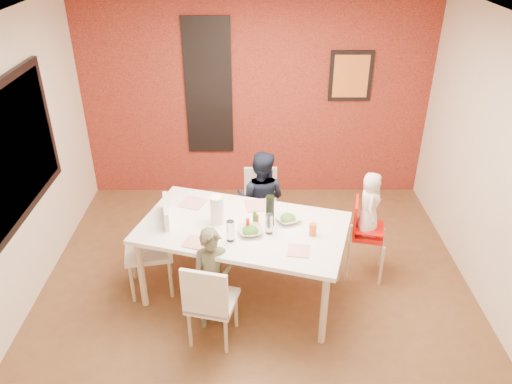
{
  "coord_description": "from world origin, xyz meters",
  "views": [
    {
      "loc": [
        -0.01,
        -3.97,
        3.46
      ],
      "look_at": [
        0.0,
        0.3,
        1.05
      ],
      "focal_mm": 35.0,
      "sensor_mm": 36.0,
      "label": 1
    }
  ],
  "objects_px": {
    "dining_table": "(243,232)",
    "paper_towel_roll": "(217,210)",
    "high_chair": "(364,231)",
    "toddler": "(370,204)",
    "child_far": "(261,200)",
    "chair_left": "(157,242)",
    "chair_far": "(261,199)",
    "chair_near": "(209,300)",
    "child_near": "(213,280)",
    "wine_bottle": "(270,211)"
  },
  "relations": [
    {
      "from": "dining_table",
      "to": "paper_towel_roll",
      "type": "height_order",
      "value": "paper_towel_roll"
    },
    {
      "from": "high_chair",
      "to": "toddler",
      "type": "height_order",
      "value": "toddler"
    },
    {
      "from": "toddler",
      "to": "child_far",
      "type": "bearing_deg",
      "value": 71.02
    },
    {
      "from": "chair_left",
      "to": "chair_far",
      "type": "bearing_deg",
      "value": 123.2
    },
    {
      "from": "chair_near",
      "to": "chair_left",
      "type": "xyz_separation_m",
      "value": [
        -0.59,
        0.79,
        0.07
      ]
    },
    {
      "from": "child_near",
      "to": "high_chair",
      "type": "bearing_deg",
      "value": 17.69
    },
    {
      "from": "dining_table",
      "to": "chair_far",
      "type": "xyz_separation_m",
      "value": [
        0.19,
        1.11,
        -0.28
      ]
    },
    {
      "from": "wine_bottle",
      "to": "dining_table",
      "type": "bearing_deg",
      "value": -175.24
    },
    {
      "from": "wine_bottle",
      "to": "paper_towel_roll",
      "type": "relative_size",
      "value": 1.09
    },
    {
      "from": "child_near",
      "to": "dining_table",
      "type": "bearing_deg",
      "value": 50.41
    },
    {
      "from": "chair_near",
      "to": "chair_left",
      "type": "height_order",
      "value": "chair_left"
    },
    {
      "from": "child_near",
      "to": "wine_bottle",
      "type": "distance_m",
      "value": 0.84
    },
    {
      "from": "chair_left",
      "to": "child_near",
      "type": "xyz_separation_m",
      "value": [
        0.6,
        -0.56,
        -0.03
      ]
    },
    {
      "from": "dining_table",
      "to": "chair_left",
      "type": "bearing_deg",
      "value": 173.44
    },
    {
      "from": "chair_near",
      "to": "chair_left",
      "type": "bearing_deg",
      "value": -40.11
    },
    {
      "from": "dining_table",
      "to": "paper_towel_roll",
      "type": "relative_size",
      "value": 7.61
    },
    {
      "from": "wine_bottle",
      "to": "paper_towel_roll",
      "type": "distance_m",
      "value": 0.51
    },
    {
      "from": "dining_table",
      "to": "toddler",
      "type": "bearing_deg",
      "value": 14.0
    },
    {
      "from": "toddler",
      "to": "wine_bottle",
      "type": "height_order",
      "value": "toddler"
    },
    {
      "from": "child_far",
      "to": "child_near",
      "type": "bearing_deg",
      "value": 87.04
    },
    {
      "from": "toddler",
      "to": "paper_towel_roll",
      "type": "xyz_separation_m",
      "value": [
        -1.53,
        -0.26,
        0.09
      ]
    },
    {
      "from": "chair_far",
      "to": "high_chair",
      "type": "distance_m",
      "value": 1.33
    },
    {
      "from": "chair_near",
      "to": "chair_far",
      "type": "xyz_separation_m",
      "value": [
        0.47,
        1.8,
        -0.03
      ]
    },
    {
      "from": "dining_table",
      "to": "chair_left",
      "type": "xyz_separation_m",
      "value": [
        -0.87,
        0.1,
        -0.18
      ]
    },
    {
      "from": "chair_near",
      "to": "child_near",
      "type": "xyz_separation_m",
      "value": [
        0.02,
        0.24,
        0.04
      ]
    },
    {
      "from": "chair_near",
      "to": "child_near",
      "type": "relative_size",
      "value": 0.83
    },
    {
      "from": "chair_near",
      "to": "paper_towel_roll",
      "type": "relative_size",
      "value": 3.08
    },
    {
      "from": "chair_left",
      "to": "wine_bottle",
      "type": "xyz_separation_m",
      "value": [
        1.13,
        -0.08,
        0.41
      ]
    },
    {
      "from": "chair_left",
      "to": "toddler",
      "type": "relative_size",
      "value": 1.45
    },
    {
      "from": "high_chair",
      "to": "dining_table",
      "type": "bearing_deg",
      "value": 117.02
    },
    {
      "from": "dining_table",
      "to": "high_chair",
      "type": "height_order",
      "value": "high_chair"
    },
    {
      "from": "dining_table",
      "to": "chair_near",
      "type": "distance_m",
      "value": 0.79
    },
    {
      "from": "high_chair",
      "to": "wine_bottle",
      "type": "height_order",
      "value": "wine_bottle"
    },
    {
      "from": "dining_table",
      "to": "high_chair",
      "type": "distance_m",
      "value": 1.32
    },
    {
      "from": "chair_left",
      "to": "wine_bottle",
      "type": "bearing_deg",
      "value": 75.43
    },
    {
      "from": "child_far",
      "to": "paper_towel_roll",
      "type": "distance_m",
      "value": 1.0
    },
    {
      "from": "chair_near",
      "to": "child_far",
      "type": "bearing_deg",
      "value": -93.19
    },
    {
      "from": "chair_far",
      "to": "chair_left",
      "type": "distance_m",
      "value": 1.46
    },
    {
      "from": "dining_table",
      "to": "child_near",
      "type": "height_order",
      "value": "child_near"
    },
    {
      "from": "high_chair",
      "to": "chair_far",
      "type": "bearing_deg",
      "value": 66.38
    },
    {
      "from": "dining_table",
      "to": "chair_far",
      "type": "bearing_deg",
      "value": 80.49
    },
    {
      "from": "dining_table",
      "to": "chair_far",
      "type": "relative_size",
      "value": 2.62
    },
    {
      "from": "chair_near",
      "to": "child_far",
      "type": "distance_m",
      "value": 1.64
    },
    {
      "from": "paper_towel_roll",
      "to": "chair_far",
      "type": "bearing_deg",
      "value": 67.62
    },
    {
      "from": "dining_table",
      "to": "chair_near",
      "type": "xyz_separation_m",
      "value": [
        -0.28,
        -0.69,
        -0.25
      ]
    },
    {
      "from": "high_chair",
      "to": "paper_towel_roll",
      "type": "distance_m",
      "value": 1.59
    },
    {
      "from": "chair_far",
      "to": "paper_towel_roll",
      "type": "height_order",
      "value": "paper_towel_roll"
    },
    {
      "from": "child_far",
      "to": "wine_bottle",
      "type": "relative_size",
      "value": 3.81
    },
    {
      "from": "paper_towel_roll",
      "to": "high_chair",
      "type": "bearing_deg",
      "value": 10.14
    },
    {
      "from": "dining_table",
      "to": "wine_bottle",
      "type": "bearing_deg",
      "value": 4.76
    }
  ]
}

